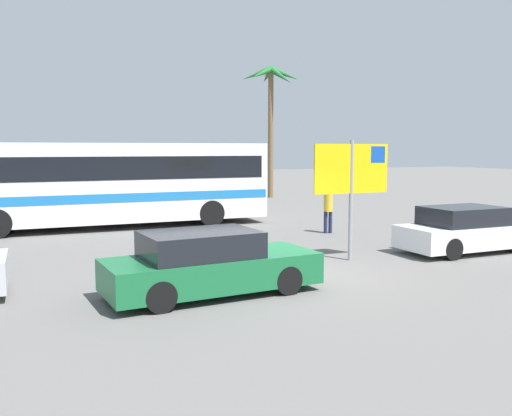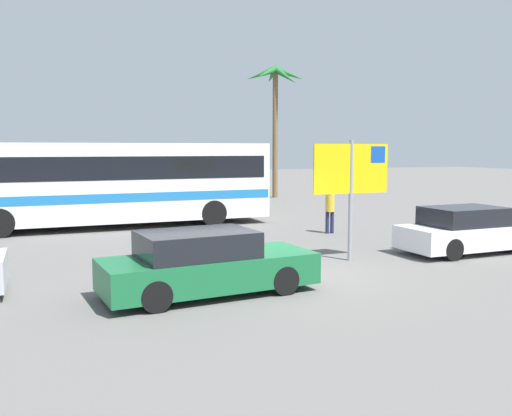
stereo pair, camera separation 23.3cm
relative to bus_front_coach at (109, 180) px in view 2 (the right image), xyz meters
name	(u,v)px [view 2 (the right image)]	position (x,y,z in m)	size (l,w,h in m)	color
ground	(270,277)	(2.34, -9.82, -1.78)	(120.00, 120.00, 0.00)	#605E5B
bus_front_coach	(109,180)	(0.00, 0.00, 0.00)	(12.12, 2.58, 3.17)	white
bus_rear_coach	(116,175)	(0.82, 3.83, 0.00)	(12.12, 2.58, 3.17)	silver
ferry_sign	(353,173)	(5.14, -8.84, 0.54)	(2.20, 0.11, 3.20)	gray
car_green	(206,264)	(0.51, -10.71, -1.15)	(4.49, 2.03, 1.32)	#196638
car_white	(469,231)	(8.84, -9.16, -1.15)	(4.22, 1.70, 1.32)	silver
pedestrian_by_bus	(330,207)	(6.98, -4.48, -0.86)	(0.32, 0.32, 1.59)	#1E2347
palm_tree_seaside	(275,93)	(11.04, 9.33, 4.48)	(3.54, 3.43, 7.89)	brown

